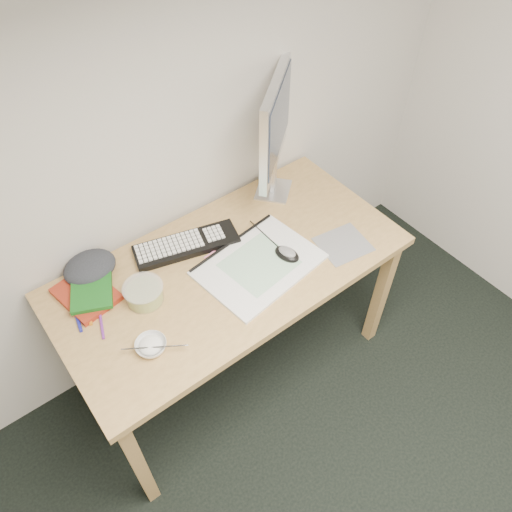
{
  "coord_description": "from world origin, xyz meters",
  "views": [
    {
      "loc": [
        -0.36,
        0.34,
        2.25
      ],
      "look_at": [
        0.4,
        1.35,
        0.83
      ],
      "focal_mm": 35.0,
      "sensor_mm": 36.0,
      "label": 1
    }
  ],
  "objects_px": {
    "sketchpad": "(259,265)",
    "keyboard": "(187,245)",
    "monitor": "(275,125)",
    "rice_bowl": "(151,346)",
    "desk": "(231,278)"
  },
  "relations": [
    {
      "from": "keyboard",
      "to": "sketchpad",
      "type": "bearing_deg",
      "value": -41.03
    },
    {
      "from": "rice_bowl",
      "to": "sketchpad",
      "type": "bearing_deg",
      "value": 7.9
    },
    {
      "from": "keyboard",
      "to": "desk",
      "type": "bearing_deg",
      "value": -50.35
    },
    {
      "from": "desk",
      "to": "rice_bowl",
      "type": "xyz_separation_m",
      "value": [
        -0.44,
        -0.15,
        0.1
      ]
    },
    {
      "from": "sketchpad",
      "to": "monitor",
      "type": "relative_size",
      "value": 0.83
    },
    {
      "from": "desk",
      "to": "sketchpad",
      "type": "relative_size",
      "value": 3.02
    },
    {
      "from": "keyboard",
      "to": "rice_bowl",
      "type": "xyz_separation_m",
      "value": [
        -0.35,
        -0.33,
        0.0
      ]
    },
    {
      "from": "desk",
      "to": "rice_bowl",
      "type": "bearing_deg",
      "value": -161.26
    },
    {
      "from": "rice_bowl",
      "to": "keyboard",
      "type": "bearing_deg",
      "value": 43.42
    },
    {
      "from": "sketchpad",
      "to": "keyboard",
      "type": "distance_m",
      "value": 0.31
    },
    {
      "from": "keyboard",
      "to": "monitor",
      "type": "bearing_deg",
      "value": 22.19
    },
    {
      "from": "desk",
      "to": "keyboard",
      "type": "distance_m",
      "value": 0.22
    },
    {
      "from": "monitor",
      "to": "rice_bowl",
      "type": "relative_size",
      "value": 5.1
    },
    {
      "from": "sketchpad",
      "to": "keyboard",
      "type": "bearing_deg",
      "value": 116.16
    },
    {
      "from": "rice_bowl",
      "to": "monitor",
      "type": "bearing_deg",
      "value": 24.72
    }
  ]
}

